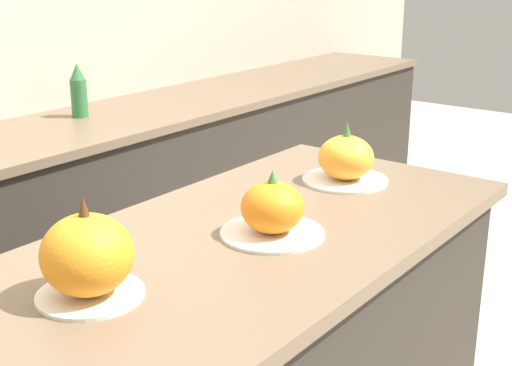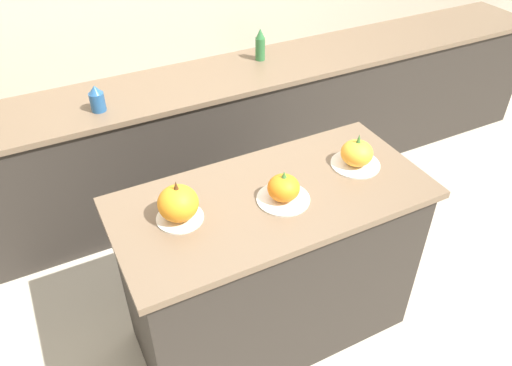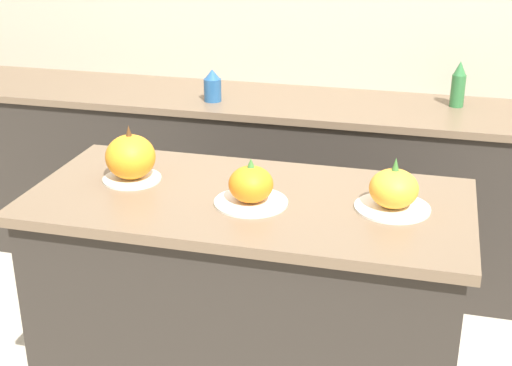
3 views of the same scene
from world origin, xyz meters
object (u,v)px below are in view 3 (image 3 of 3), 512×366
Objects in this scene: pumpkin_cake_left at (131,158)px; pumpkin_cake_center at (251,187)px; pumpkin_cake_right at (394,191)px; bottle_short at (212,86)px; bottle_tall at (458,85)px.

pumpkin_cake_left reaches higher than pumpkin_cake_center.
pumpkin_cake_right reaches higher than pumpkin_cake_center.
pumpkin_cake_right is 1.52m from bottle_short.
pumpkin_cake_right is at bearing 9.15° from pumpkin_cake_center.
pumpkin_cake_left is 0.85× the size of pumpkin_cake_right.
pumpkin_cake_center is 0.44m from pumpkin_cake_right.
bottle_short is at bearing 113.04° from pumpkin_cake_center.
pumpkin_cake_center is at bearing -113.79° from bottle_tall.
bottle_tall is at bearing 81.84° from pumpkin_cake_right.
bottle_short is (-0.97, 1.17, -0.03)m from pumpkin_cake_right.
pumpkin_cake_left is 0.46m from pumpkin_cake_center.
pumpkin_cake_right is 1.50× the size of bottle_short.
bottle_short is (-0.53, 1.24, -0.02)m from pumpkin_cake_center.
bottle_tall is (1.08, 1.35, -0.01)m from pumpkin_cake_left.
bottle_tall is at bearing 51.31° from pumpkin_cake_left.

